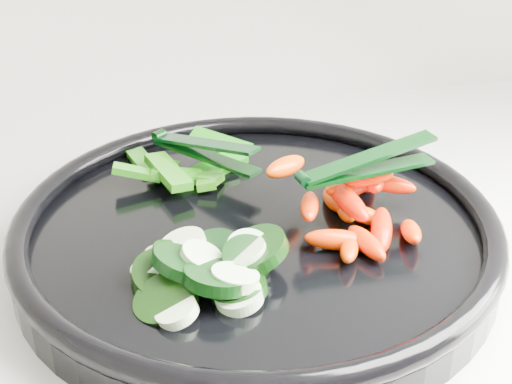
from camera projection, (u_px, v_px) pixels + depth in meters
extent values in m
cylinder|color=black|center=(256.00, 239.00, 0.56)|extent=(0.42, 0.42, 0.02)
torus|color=black|center=(256.00, 219.00, 0.55)|extent=(0.43, 0.43, 0.02)
cylinder|color=black|center=(166.00, 300.00, 0.46)|extent=(0.06, 0.06, 0.03)
cylinder|color=#DDFBC9|center=(177.00, 312.00, 0.45)|extent=(0.03, 0.03, 0.02)
cylinder|color=black|center=(183.00, 259.00, 0.50)|extent=(0.06, 0.07, 0.03)
cylinder|color=#D2F3C2|center=(172.00, 264.00, 0.50)|extent=(0.04, 0.04, 0.02)
cylinder|color=black|center=(165.00, 276.00, 0.49)|extent=(0.05, 0.05, 0.03)
cylinder|color=#D2EEBF|center=(182.00, 274.00, 0.49)|extent=(0.04, 0.04, 0.02)
cylinder|color=black|center=(239.00, 290.00, 0.47)|extent=(0.04, 0.04, 0.02)
cylinder|color=#CEEABB|center=(239.00, 297.00, 0.47)|extent=(0.05, 0.04, 0.02)
cylinder|color=black|center=(209.00, 250.00, 0.51)|extent=(0.06, 0.06, 0.02)
cylinder|color=#E4F7C6|center=(184.00, 245.00, 0.52)|extent=(0.05, 0.05, 0.02)
cylinder|color=black|center=(172.00, 269.00, 0.49)|extent=(0.06, 0.06, 0.02)
cylinder|color=beige|center=(169.00, 264.00, 0.50)|extent=(0.04, 0.04, 0.01)
cylinder|color=black|center=(178.00, 269.00, 0.49)|extent=(0.04, 0.04, 0.02)
cylinder|color=beige|center=(163.00, 260.00, 0.50)|extent=(0.04, 0.04, 0.01)
cylinder|color=black|center=(182.00, 275.00, 0.49)|extent=(0.05, 0.05, 0.03)
cylinder|color=beige|center=(153.00, 266.00, 0.50)|extent=(0.04, 0.04, 0.02)
cylinder|color=black|center=(255.00, 251.00, 0.50)|extent=(0.06, 0.06, 0.03)
cylinder|color=beige|center=(245.00, 254.00, 0.49)|extent=(0.05, 0.05, 0.02)
cylinder|color=black|center=(182.00, 263.00, 0.48)|extent=(0.05, 0.05, 0.03)
cylinder|color=#D4ECBD|center=(202.00, 258.00, 0.49)|extent=(0.04, 0.04, 0.02)
cylinder|color=black|center=(247.00, 258.00, 0.49)|extent=(0.05, 0.05, 0.03)
cylinder|color=beige|center=(249.00, 250.00, 0.50)|extent=(0.05, 0.04, 0.03)
cylinder|color=black|center=(218.00, 278.00, 0.47)|extent=(0.07, 0.07, 0.02)
cylinder|color=#D8F1C1|center=(235.00, 278.00, 0.47)|extent=(0.05, 0.05, 0.02)
ellipsoid|color=red|center=(381.00, 230.00, 0.53)|extent=(0.03, 0.05, 0.03)
ellipsoid|color=#FF2500|center=(337.00, 240.00, 0.52)|extent=(0.05, 0.03, 0.02)
ellipsoid|color=red|center=(366.00, 243.00, 0.52)|extent=(0.03, 0.05, 0.02)
ellipsoid|color=#FF5800|center=(335.00, 200.00, 0.57)|extent=(0.02, 0.05, 0.03)
ellipsoid|color=#FF5B00|center=(411.00, 232.00, 0.53)|extent=(0.02, 0.05, 0.02)
ellipsoid|color=#E04F00|center=(346.00, 209.00, 0.56)|extent=(0.02, 0.04, 0.02)
ellipsoid|color=red|center=(349.00, 250.00, 0.51)|extent=(0.03, 0.04, 0.02)
ellipsoid|color=#E04800|center=(362.00, 214.00, 0.55)|extent=(0.04, 0.03, 0.02)
ellipsoid|color=#EB1500|center=(368.00, 181.00, 0.60)|extent=(0.03, 0.04, 0.02)
ellipsoid|color=#F13000|center=(341.00, 180.00, 0.60)|extent=(0.03, 0.04, 0.02)
ellipsoid|color=#EF3C00|center=(309.00, 206.00, 0.53)|extent=(0.03, 0.05, 0.02)
ellipsoid|color=red|center=(374.00, 181.00, 0.57)|extent=(0.03, 0.05, 0.03)
ellipsoid|color=#FF2000|center=(349.00, 186.00, 0.56)|extent=(0.04, 0.04, 0.02)
ellipsoid|color=#F61200|center=(348.00, 201.00, 0.54)|extent=(0.03, 0.06, 0.02)
ellipsoid|color=#EE3200|center=(349.00, 187.00, 0.56)|extent=(0.05, 0.04, 0.03)
ellipsoid|color=#F42400|center=(389.00, 184.00, 0.56)|extent=(0.05, 0.03, 0.02)
ellipsoid|color=#F75E00|center=(286.00, 167.00, 0.56)|extent=(0.05, 0.04, 0.02)
ellipsoid|color=red|center=(369.00, 177.00, 0.54)|extent=(0.04, 0.02, 0.02)
cube|color=#1E690A|center=(207.00, 178.00, 0.61)|extent=(0.02, 0.05, 0.02)
cube|color=#14710A|center=(195.00, 177.00, 0.61)|extent=(0.05, 0.03, 0.02)
cube|color=#126A0A|center=(223.00, 160.00, 0.64)|extent=(0.02, 0.05, 0.02)
cube|color=#1B710A|center=(199.00, 178.00, 0.61)|extent=(0.04, 0.04, 0.01)
cube|color=#0A6D11|center=(210.00, 170.00, 0.62)|extent=(0.07, 0.05, 0.03)
cube|color=#09620F|center=(143.00, 161.00, 0.64)|extent=(0.03, 0.05, 0.01)
cube|color=#1E750B|center=(166.00, 169.00, 0.63)|extent=(0.03, 0.07, 0.03)
cube|color=#186209|center=(137.00, 172.00, 0.60)|extent=(0.04, 0.02, 0.02)
cube|color=#1D6409|center=(168.00, 171.00, 0.60)|extent=(0.04, 0.07, 0.01)
cube|color=#1E6B0A|center=(221.00, 143.00, 0.65)|extent=(0.06, 0.05, 0.02)
cylinder|color=black|center=(303.00, 179.00, 0.52)|extent=(0.01, 0.01, 0.01)
cube|color=black|center=(368.00, 171.00, 0.54)|extent=(0.11, 0.04, 0.00)
cube|color=black|center=(369.00, 157.00, 0.53)|extent=(0.11, 0.04, 0.02)
cylinder|color=black|center=(159.00, 135.00, 0.64)|extent=(0.01, 0.01, 0.01)
cube|color=black|center=(205.00, 156.00, 0.61)|extent=(0.08, 0.09, 0.00)
cube|color=black|center=(205.00, 144.00, 0.61)|extent=(0.08, 0.09, 0.02)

